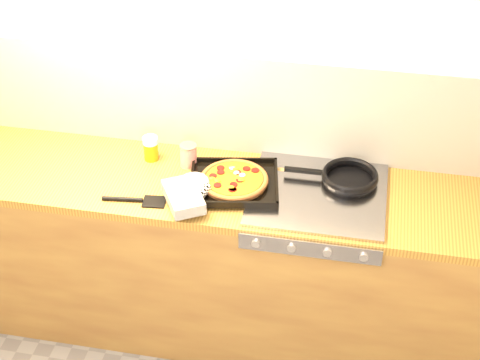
% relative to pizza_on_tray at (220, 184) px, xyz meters
% --- Properties ---
extents(room_shell, '(3.20, 3.20, 3.20)m').
position_rel_pizza_on_tray_xyz_m(room_shell, '(-0.02, 0.35, 0.21)').
color(room_shell, white).
rests_on(room_shell, ground).
extents(counter_run, '(3.20, 0.62, 0.90)m').
position_rel_pizza_on_tray_xyz_m(counter_run, '(-0.02, 0.06, -0.49)').
color(counter_run, olive).
rests_on(counter_run, ground).
extents(stovetop, '(0.60, 0.56, 0.02)m').
position_rel_pizza_on_tray_xyz_m(stovetop, '(0.43, 0.06, -0.04)').
color(stovetop, '#939398').
rests_on(stovetop, counter_run).
extents(pizza_on_tray, '(0.53, 0.52, 0.07)m').
position_rel_pizza_on_tray_xyz_m(pizza_on_tray, '(0.00, 0.00, 0.00)').
color(pizza_on_tray, black).
rests_on(pizza_on_tray, stovetop).
extents(frying_pan, '(0.43, 0.26, 0.04)m').
position_rel_pizza_on_tray_xyz_m(frying_pan, '(0.56, 0.17, -0.00)').
color(frying_pan, black).
rests_on(frying_pan, stovetop).
extents(tomato_can, '(0.09, 0.09, 0.11)m').
position_rel_pizza_on_tray_xyz_m(tomato_can, '(-0.19, 0.17, 0.01)').
color(tomato_can, maroon).
rests_on(tomato_can, counter_run).
extents(juice_glass, '(0.08, 0.08, 0.12)m').
position_rel_pizza_on_tray_xyz_m(juice_glass, '(-0.38, 0.19, 0.02)').
color(juice_glass, orange).
rests_on(juice_glass, counter_run).
extents(wooden_spoon, '(0.30, 0.07, 0.02)m').
position_rel_pizza_on_tray_xyz_m(wooden_spoon, '(0.15, 0.22, -0.03)').
color(wooden_spoon, '#B0874A').
rests_on(wooden_spoon, counter_run).
extents(black_spatula, '(0.29, 0.10, 0.02)m').
position_rel_pizza_on_tray_xyz_m(black_spatula, '(-0.35, -0.14, -0.04)').
color(black_spatula, black).
rests_on(black_spatula, counter_run).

